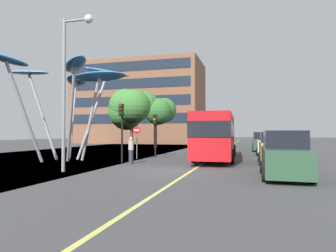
{
  "coord_description": "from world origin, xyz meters",
  "views": [
    {
      "loc": [
        4.3,
        -15.32,
        2.0
      ],
      "look_at": [
        -1.71,
        6.42,
        2.5
      ],
      "focal_mm": 32.16,
      "sensor_mm": 36.0,
      "label": 1
    }
  ],
  "objects_px": {
    "street_lamp": "(70,73)",
    "no_entry_sign": "(137,137)",
    "car_far_side": "(260,141)",
    "car_parked_mid": "(275,149)",
    "leaf_sculpture": "(71,79)",
    "car_side_street": "(262,142)",
    "traffic_light_kerb_near": "(121,120)",
    "red_bus": "(216,134)",
    "car_parked_near": "(284,156)",
    "traffic_light_kerb_far": "(155,126)",
    "pedestrian": "(131,150)",
    "car_parked_far": "(268,144)"
  },
  "relations": [
    {
      "from": "street_lamp",
      "to": "no_entry_sign",
      "type": "xyz_separation_m",
      "value": [
        0.51,
        8.03,
        -3.41
      ]
    },
    {
      "from": "car_far_side",
      "to": "car_parked_mid",
      "type": "bearing_deg",
      "value": -88.95
    },
    {
      "from": "leaf_sculpture",
      "to": "car_side_street",
      "type": "xyz_separation_m",
      "value": [
        13.7,
        14.84,
        -4.95
      ]
    },
    {
      "from": "car_side_street",
      "to": "car_far_side",
      "type": "relative_size",
      "value": 0.98
    },
    {
      "from": "traffic_light_kerb_near",
      "to": "car_far_side",
      "type": "height_order",
      "value": "traffic_light_kerb_near"
    },
    {
      "from": "no_entry_sign",
      "to": "car_side_street",
      "type": "bearing_deg",
      "value": 52.33
    },
    {
      "from": "car_parked_mid",
      "to": "car_far_side",
      "type": "bearing_deg",
      "value": 91.05
    },
    {
      "from": "leaf_sculpture",
      "to": "traffic_light_kerb_near",
      "type": "xyz_separation_m",
      "value": [
        4.26,
        -0.61,
        -3.09
      ]
    },
    {
      "from": "red_bus",
      "to": "car_parked_near",
      "type": "height_order",
      "value": "red_bus"
    },
    {
      "from": "car_side_street",
      "to": "street_lamp",
      "type": "distance_m",
      "value": 23.13
    },
    {
      "from": "car_parked_mid",
      "to": "street_lamp",
      "type": "distance_m",
      "value": 13.34
    },
    {
      "from": "car_far_side",
      "to": "no_entry_sign",
      "type": "height_order",
      "value": "no_entry_sign"
    },
    {
      "from": "leaf_sculpture",
      "to": "car_far_side",
      "type": "bearing_deg",
      "value": 58.5
    },
    {
      "from": "car_far_side",
      "to": "street_lamp",
      "type": "xyz_separation_m",
      "value": [
        -10.04,
        -27.87,
        4.11
      ]
    },
    {
      "from": "car_parked_mid",
      "to": "leaf_sculpture",
      "type": "bearing_deg",
      "value": -173.14
    },
    {
      "from": "red_bus",
      "to": "car_far_side",
      "type": "xyz_separation_m",
      "value": [
        3.62,
        18.65,
        -0.96
      ]
    },
    {
      "from": "traffic_light_kerb_far",
      "to": "street_lamp",
      "type": "relative_size",
      "value": 0.44
    },
    {
      "from": "car_parked_near",
      "to": "no_entry_sign",
      "type": "bearing_deg",
      "value": 143.64
    },
    {
      "from": "car_far_side",
      "to": "street_lamp",
      "type": "height_order",
      "value": "street_lamp"
    },
    {
      "from": "traffic_light_kerb_far",
      "to": "pedestrian",
      "type": "xyz_separation_m",
      "value": [
        0.18,
        -5.55,
        -1.66
      ]
    },
    {
      "from": "traffic_light_kerb_far",
      "to": "street_lamp",
      "type": "xyz_separation_m",
      "value": [
        -1.32,
        -10.04,
        2.53
      ]
    },
    {
      "from": "leaf_sculpture",
      "to": "car_side_street",
      "type": "height_order",
      "value": "leaf_sculpture"
    },
    {
      "from": "traffic_light_kerb_far",
      "to": "car_parked_near",
      "type": "height_order",
      "value": "traffic_light_kerb_far"
    },
    {
      "from": "car_parked_far",
      "to": "pedestrian",
      "type": "bearing_deg",
      "value": -131.31
    },
    {
      "from": "car_parked_mid",
      "to": "street_lamp",
      "type": "bearing_deg",
      "value": -145.14
    },
    {
      "from": "car_parked_mid",
      "to": "car_side_street",
      "type": "distance_m",
      "value": 13.16
    },
    {
      "from": "leaf_sculpture",
      "to": "car_parked_far",
      "type": "distance_m",
      "value": 17.34
    },
    {
      "from": "car_parked_far",
      "to": "car_side_street",
      "type": "relative_size",
      "value": 1.0
    },
    {
      "from": "traffic_light_kerb_near",
      "to": "pedestrian",
      "type": "relative_size",
      "value": 2.25
    },
    {
      "from": "red_bus",
      "to": "traffic_light_kerb_far",
      "type": "relative_size",
      "value": 3.27
    },
    {
      "from": "leaf_sculpture",
      "to": "street_lamp",
      "type": "height_order",
      "value": "street_lamp"
    },
    {
      "from": "red_bus",
      "to": "car_parked_mid",
      "type": "relative_size",
      "value": 2.77
    },
    {
      "from": "traffic_light_kerb_near",
      "to": "street_lamp",
      "type": "height_order",
      "value": "street_lamp"
    },
    {
      "from": "leaf_sculpture",
      "to": "traffic_light_kerb_far",
      "type": "distance_m",
      "value": 7.48
    },
    {
      "from": "car_parked_far",
      "to": "car_side_street",
      "type": "bearing_deg",
      "value": 92.69
    },
    {
      "from": "street_lamp",
      "to": "traffic_light_kerb_far",
      "type": "bearing_deg",
      "value": 82.49
    },
    {
      "from": "car_parked_near",
      "to": "street_lamp",
      "type": "bearing_deg",
      "value": -175.68
    },
    {
      "from": "leaf_sculpture",
      "to": "car_side_street",
      "type": "relative_size",
      "value": 2.73
    },
    {
      "from": "pedestrian",
      "to": "car_side_street",
      "type": "bearing_deg",
      "value": 61.7
    },
    {
      "from": "car_side_street",
      "to": "pedestrian",
      "type": "xyz_separation_m",
      "value": [
        -8.57,
        -15.91,
        -0.09
      ]
    },
    {
      "from": "car_side_street",
      "to": "street_lamp",
      "type": "height_order",
      "value": "street_lamp"
    },
    {
      "from": "traffic_light_kerb_near",
      "to": "car_parked_far",
      "type": "xyz_separation_m",
      "value": [
        9.72,
        9.6,
        -1.86
      ]
    },
    {
      "from": "car_parked_near",
      "to": "no_entry_sign",
      "type": "distance_m",
      "value": 12.24
    },
    {
      "from": "red_bus",
      "to": "traffic_light_kerb_far",
      "type": "height_order",
      "value": "red_bus"
    },
    {
      "from": "traffic_light_kerb_far",
      "to": "street_lamp",
      "type": "height_order",
      "value": "street_lamp"
    },
    {
      "from": "car_side_street",
      "to": "no_entry_sign",
      "type": "bearing_deg",
      "value": -127.67
    },
    {
      "from": "street_lamp",
      "to": "car_parked_far",
      "type": "bearing_deg",
      "value": 54.6
    },
    {
      "from": "red_bus",
      "to": "car_parked_mid",
      "type": "distance_m",
      "value": 4.56
    },
    {
      "from": "red_bus",
      "to": "car_parked_near",
      "type": "relative_size",
      "value": 2.57
    },
    {
      "from": "red_bus",
      "to": "no_entry_sign",
      "type": "distance_m",
      "value": 6.02
    }
  ]
}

